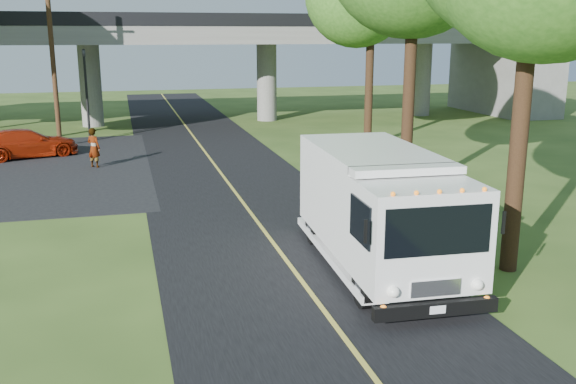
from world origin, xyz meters
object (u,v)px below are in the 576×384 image
object	(u,v)px
step_van	(379,207)
pedestrian	(94,148)
traffic_signal	(86,85)
red_sedan	(26,143)
utility_pole	(53,62)

from	to	relation	value
step_van	pedestrian	size ratio (longest dim) A/B	4.05
traffic_signal	pedestrian	distance (m)	8.75
traffic_signal	step_van	world-z (taller)	traffic_signal
red_sedan	pedestrian	world-z (taller)	pedestrian
step_van	pedestrian	distance (m)	17.42
step_van	red_sedan	xyz separation A→B (m)	(-11.02, 19.11, -0.97)
utility_pole	traffic_signal	bearing A→B (deg)	53.13
step_van	utility_pole	bearing A→B (deg)	116.44
traffic_signal	red_sedan	size ratio (longest dim) A/B	1.05
traffic_signal	step_van	size ratio (longest dim) A/B	0.69
utility_pole	pedestrian	world-z (taller)	utility_pole
utility_pole	step_van	distance (m)	24.27
pedestrian	traffic_signal	bearing A→B (deg)	-46.74
utility_pole	pedestrian	distance (m)	7.68
utility_pole	red_sedan	xyz separation A→B (m)	(-1.33, -2.95, -3.88)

